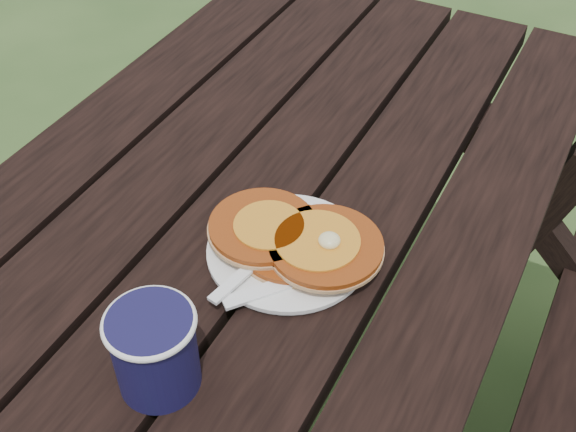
% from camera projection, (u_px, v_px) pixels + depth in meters
% --- Properties ---
extents(plate, '(0.27, 0.27, 0.01)m').
position_uv_depth(plate, '(288.00, 251.00, 0.94)').
color(plate, white).
rests_on(plate, picnic_table).
extents(pancake_stack, '(0.23, 0.15, 0.04)m').
position_uv_depth(pancake_stack, '(296.00, 239.00, 0.93)').
color(pancake_stack, '#983E11').
rests_on(pancake_stack, plate).
extents(knife, '(0.13, 0.15, 0.00)m').
position_uv_depth(knife, '(292.00, 282.00, 0.89)').
color(knife, white).
rests_on(knife, plate).
extents(fork, '(0.06, 0.16, 0.01)m').
position_uv_depth(fork, '(242.00, 275.00, 0.89)').
color(fork, white).
rests_on(fork, plate).
extents(coffee_cup, '(0.10, 0.10, 0.11)m').
position_uv_depth(coffee_cup, '(154.00, 347.00, 0.76)').
color(coffee_cup, '#14123C').
rests_on(coffee_cup, picnic_table).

